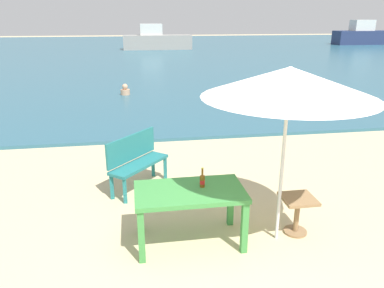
{
  "coord_description": "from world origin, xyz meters",
  "views": [
    {
      "loc": [
        -1.43,
        -3.47,
        2.85
      ],
      "look_at": [
        -0.39,
        3.0,
        0.6
      ],
      "focal_mm": 34.8,
      "sensor_mm": 36.0,
      "label": 1
    }
  ],
  "objects_px": {
    "bench_teal_center": "(136,159)",
    "boat_ferry": "(365,36)",
    "patio_umbrella": "(289,82)",
    "boat_fishing_trawler": "(157,40)",
    "side_table_wood": "(297,210)",
    "picnic_table_green": "(190,198)",
    "beer_bottle_amber": "(202,180)",
    "swimmer_person": "(125,90)"
  },
  "relations": [
    {
      "from": "side_table_wood",
      "to": "bench_teal_center",
      "type": "bearing_deg",
      "value": 139.8
    },
    {
      "from": "boat_fishing_trawler",
      "to": "patio_umbrella",
      "type": "bearing_deg",
      "value": -90.96
    },
    {
      "from": "patio_umbrella",
      "to": "boat_ferry",
      "type": "xyz_separation_m",
      "value": [
        22.6,
        33.03,
        -1.15
      ]
    },
    {
      "from": "patio_umbrella",
      "to": "boat_ferry",
      "type": "relative_size",
      "value": 0.34
    },
    {
      "from": "patio_umbrella",
      "to": "swimmer_person",
      "type": "distance_m",
      "value": 10.26
    },
    {
      "from": "patio_umbrella",
      "to": "bench_teal_center",
      "type": "xyz_separation_m",
      "value": [
        -1.83,
        1.9,
        -1.58
      ]
    },
    {
      "from": "swimmer_person",
      "to": "boat_fishing_trawler",
      "type": "distance_m",
      "value": 20.5
    },
    {
      "from": "bench_teal_center",
      "to": "boat_fishing_trawler",
      "type": "xyz_separation_m",
      "value": [
        2.33,
        28.29,
        0.32
      ]
    },
    {
      "from": "beer_bottle_amber",
      "to": "side_table_wood",
      "type": "distance_m",
      "value": 1.4
    },
    {
      "from": "patio_umbrella",
      "to": "boat_ferry",
      "type": "distance_m",
      "value": 40.04
    },
    {
      "from": "picnic_table_green",
      "to": "side_table_wood",
      "type": "xyz_separation_m",
      "value": [
        1.48,
        -0.02,
        -0.3
      ]
    },
    {
      "from": "beer_bottle_amber",
      "to": "patio_umbrella",
      "type": "xyz_separation_m",
      "value": [
        1.0,
        -0.17,
        1.26
      ]
    },
    {
      "from": "bench_teal_center",
      "to": "boat_ferry",
      "type": "xyz_separation_m",
      "value": [
        24.42,
        31.14,
        0.42
      ]
    },
    {
      "from": "picnic_table_green",
      "to": "patio_umbrella",
      "type": "relative_size",
      "value": 0.61
    },
    {
      "from": "side_table_wood",
      "to": "patio_umbrella",
      "type": "bearing_deg",
      "value": -163.58
    },
    {
      "from": "swimmer_person",
      "to": "boat_ferry",
      "type": "xyz_separation_m",
      "value": [
        24.7,
        23.17,
        0.73
      ]
    },
    {
      "from": "beer_bottle_amber",
      "to": "swimmer_person",
      "type": "relative_size",
      "value": 0.65
    },
    {
      "from": "bench_teal_center",
      "to": "boat_ferry",
      "type": "relative_size",
      "value": 0.17
    },
    {
      "from": "picnic_table_green",
      "to": "side_table_wood",
      "type": "distance_m",
      "value": 1.51
    },
    {
      "from": "side_table_wood",
      "to": "bench_teal_center",
      "type": "relative_size",
      "value": 0.47
    },
    {
      "from": "picnic_table_green",
      "to": "patio_umbrella",
      "type": "bearing_deg",
      "value": -5.49
    },
    {
      "from": "swimmer_person",
      "to": "boat_fishing_trawler",
      "type": "height_order",
      "value": "boat_fishing_trawler"
    },
    {
      "from": "patio_umbrella",
      "to": "boat_ferry",
      "type": "bearing_deg",
      "value": 55.63
    },
    {
      "from": "patio_umbrella",
      "to": "boat_fishing_trawler",
      "type": "relative_size",
      "value": 0.38
    },
    {
      "from": "boat_ferry",
      "to": "side_table_wood",
      "type": "bearing_deg",
      "value": -124.08
    },
    {
      "from": "picnic_table_green",
      "to": "boat_ferry",
      "type": "bearing_deg",
      "value": 54.17
    },
    {
      "from": "swimmer_person",
      "to": "boat_ferry",
      "type": "height_order",
      "value": "boat_ferry"
    },
    {
      "from": "beer_bottle_amber",
      "to": "swimmer_person",
      "type": "xyz_separation_m",
      "value": [
        -1.1,
        9.69,
        -0.61
      ]
    },
    {
      "from": "picnic_table_green",
      "to": "beer_bottle_amber",
      "type": "height_order",
      "value": "beer_bottle_amber"
    },
    {
      "from": "boat_ferry",
      "to": "boat_fishing_trawler",
      "type": "relative_size",
      "value": 1.13
    },
    {
      "from": "picnic_table_green",
      "to": "patio_umbrella",
      "type": "height_order",
      "value": "patio_umbrella"
    },
    {
      "from": "boat_fishing_trawler",
      "to": "boat_ferry",
      "type": "bearing_deg",
      "value": 7.34
    },
    {
      "from": "picnic_table_green",
      "to": "beer_bottle_amber",
      "type": "bearing_deg",
      "value": 18.72
    },
    {
      "from": "boat_ferry",
      "to": "picnic_table_green",
      "type": "bearing_deg",
      "value": -125.83
    },
    {
      "from": "picnic_table_green",
      "to": "boat_fishing_trawler",
      "type": "height_order",
      "value": "boat_fishing_trawler"
    },
    {
      "from": "side_table_wood",
      "to": "boat_fishing_trawler",
      "type": "height_order",
      "value": "boat_fishing_trawler"
    },
    {
      "from": "side_table_wood",
      "to": "bench_teal_center",
      "type": "xyz_separation_m",
      "value": [
        -2.14,
        1.81,
        0.19
      ]
    },
    {
      "from": "beer_bottle_amber",
      "to": "boat_ferry",
      "type": "relative_size",
      "value": 0.04
    },
    {
      "from": "side_table_wood",
      "to": "boat_ferry",
      "type": "xyz_separation_m",
      "value": [
        22.28,
        32.94,
        0.61
      ]
    },
    {
      "from": "bench_teal_center",
      "to": "boat_fishing_trawler",
      "type": "distance_m",
      "value": 28.39
    },
    {
      "from": "picnic_table_green",
      "to": "boat_fishing_trawler",
      "type": "relative_size",
      "value": 0.23
    },
    {
      "from": "picnic_table_green",
      "to": "boat_ferry",
      "type": "relative_size",
      "value": 0.21
    }
  ]
}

